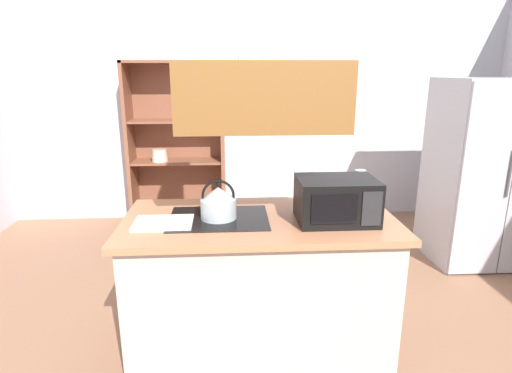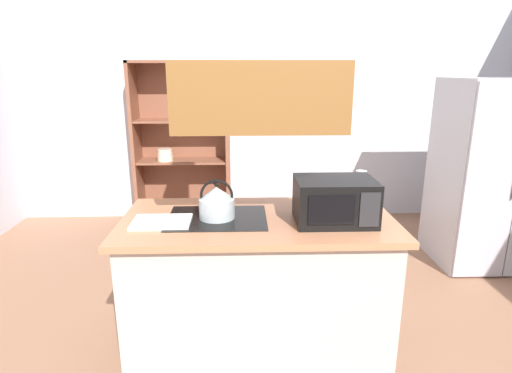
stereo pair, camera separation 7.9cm
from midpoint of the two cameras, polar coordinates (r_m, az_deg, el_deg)
The scene contains 9 objects.
wall_back at distance 5.07m, azimuth -0.36°, elevation 10.89°, with size 6.00×0.12×2.70m, color silver.
kitchen_island at distance 2.73m, azimuth -0.38°, elevation -13.13°, with size 1.66×0.84×0.90m.
range_hood at distance 2.40m, azimuth -0.43°, elevation 15.21°, with size 0.90×0.70×1.24m.
refrigerator at distance 4.39m, azimuth 28.51°, elevation 1.69°, with size 0.90×0.78×1.71m.
dish_cabinet at distance 4.96m, azimuth -11.17°, elevation 4.43°, with size 1.10×0.40×1.88m.
kettle at distance 2.51m, azimuth -6.08°, elevation -2.21°, with size 0.22×0.22×0.24m.
cutting_board at distance 2.51m, azimuth -13.49°, elevation -4.87°, with size 0.34×0.24×0.02m, color white.
microwave at distance 2.49m, azimuth 10.09°, elevation -1.84°, with size 0.46×0.35×0.26m.
wine_glass_on_counter at distance 2.96m, azimuth 13.39°, elevation 1.18°, with size 0.08×0.08×0.21m.
Camera 1 is at (-0.32, -2.04, 1.77)m, focal length 29.13 mm.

